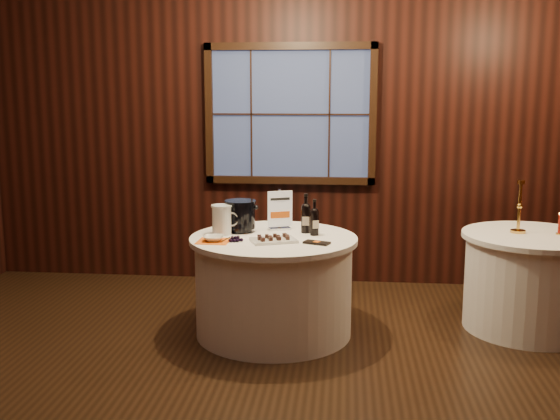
# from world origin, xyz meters

# --- Properties ---
(ground) EXTENTS (6.00, 6.00, 0.00)m
(ground) POSITION_xyz_m (0.00, 0.00, 0.00)
(ground) COLOR black
(ground) RESTS_ON ground
(back_wall) EXTENTS (6.00, 0.10, 3.00)m
(back_wall) POSITION_xyz_m (0.00, 2.48, 1.54)
(back_wall) COLOR black
(back_wall) RESTS_ON ground
(main_table) EXTENTS (1.28, 1.28, 0.77)m
(main_table) POSITION_xyz_m (0.00, 1.00, 0.39)
(main_table) COLOR white
(main_table) RESTS_ON ground
(side_table) EXTENTS (1.08, 1.08, 0.77)m
(side_table) POSITION_xyz_m (2.00, 1.30, 0.39)
(side_table) COLOR white
(side_table) RESTS_ON ground
(sign_stand) EXTENTS (0.19, 0.15, 0.33)m
(sign_stand) POSITION_xyz_m (0.02, 1.26, 0.88)
(sign_stand) COLOR silver
(sign_stand) RESTS_ON main_table
(port_bottle_left) EXTENTS (0.07, 0.08, 0.31)m
(port_bottle_left) POSITION_xyz_m (0.23, 1.17, 0.90)
(port_bottle_left) COLOR black
(port_bottle_left) RESTS_ON main_table
(port_bottle_right) EXTENTS (0.07, 0.08, 0.28)m
(port_bottle_right) POSITION_xyz_m (0.31, 1.09, 0.89)
(port_bottle_right) COLOR black
(port_bottle_right) RESTS_ON main_table
(ice_bucket) EXTENTS (0.25, 0.25, 0.25)m
(ice_bucket) POSITION_xyz_m (-0.28, 1.15, 0.90)
(ice_bucket) COLOR black
(ice_bucket) RESTS_ON main_table
(chocolate_plate) EXTENTS (0.38, 0.32, 0.05)m
(chocolate_plate) POSITION_xyz_m (0.02, 0.83, 0.79)
(chocolate_plate) COLOR silver
(chocolate_plate) RESTS_ON main_table
(chocolate_box) EXTENTS (0.21, 0.15, 0.02)m
(chocolate_box) POSITION_xyz_m (0.34, 0.80, 0.78)
(chocolate_box) COLOR black
(chocolate_box) RESTS_ON main_table
(grape_bunch) EXTENTS (0.17, 0.09, 0.04)m
(grape_bunch) POSITION_xyz_m (-0.26, 0.79, 0.79)
(grape_bunch) COLOR black
(grape_bunch) RESTS_ON main_table
(glass_pitcher) EXTENTS (0.21, 0.16, 0.23)m
(glass_pitcher) POSITION_xyz_m (-0.40, 1.04, 0.89)
(glass_pitcher) COLOR white
(glass_pitcher) RESTS_ON main_table
(orange_napkin) EXTENTS (0.24, 0.24, 0.00)m
(orange_napkin) POSITION_xyz_m (-0.42, 0.80, 0.77)
(orange_napkin) COLOR orange
(orange_napkin) RESTS_ON main_table
(cracker_bowl) EXTENTS (0.17, 0.17, 0.04)m
(cracker_bowl) POSITION_xyz_m (-0.42, 0.80, 0.79)
(cracker_bowl) COLOR silver
(cracker_bowl) RESTS_ON orange_napkin
(brass_candlestick) EXTENTS (0.12, 0.12, 0.42)m
(brass_candlestick) POSITION_xyz_m (1.89, 1.34, 0.92)
(brass_candlestick) COLOR gold
(brass_candlestick) RESTS_ON side_table
(red_candle) EXTENTS (0.05, 0.05, 0.18)m
(red_candle) POSITION_xyz_m (2.19, 1.30, 0.84)
(red_candle) COLOR gold
(red_candle) RESTS_ON side_table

